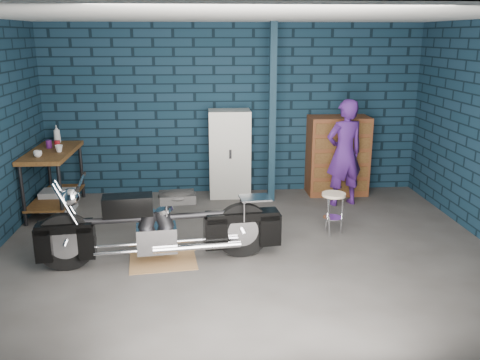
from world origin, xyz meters
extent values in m
plane|color=#4D4A48|center=(0.00, 0.00, 0.00)|extent=(6.00, 6.00, 0.00)
cube|color=#0F2635|center=(0.00, 2.50, 1.35)|extent=(6.00, 0.02, 2.70)
cube|color=silver|center=(0.00, 0.00, 2.70)|extent=(6.00, 5.00, 0.02)
cube|color=#112837|center=(0.55, 1.95, 1.35)|extent=(0.10, 0.10, 2.70)
cube|color=brown|center=(-2.68, 1.69, 0.46)|extent=(0.60, 1.40, 0.91)
cube|color=#92643F|center=(-0.98, -0.22, 0.00)|extent=(0.81, 0.65, 0.01)
imported|color=#451D70|center=(1.61, 1.67, 0.81)|extent=(0.67, 0.52, 1.61)
cube|color=#9A9CA2|center=(-2.66, 1.72, 0.15)|extent=(0.48, 0.34, 0.30)
cube|color=beige|center=(-0.08, 2.23, 0.69)|extent=(0.65, 0.46, 1.39)
cube|color=brown|center=(1.66, 2.23, 0.63)|extent=(0.95, 0.53, 1.26)
imported|color=beige|center=(-2.74, 1.28, 0.95)|extent=(0.13, 0.13, 0.09)
imported|color=beige|center=(-2.54, 1.58, 0.96)|extent=(0.12, 0.12, 0.10)
cylinder|color=#511861|center=(-2.76, 1.86, 0.97)|extent=(0.11, 0.11, 0.12)
cylinder|color=maroon|center=(-2.63, 1.84, 0.97)|extent=(0.11, 0.11, 0.11)
imported|color=#9A9CA2|center=(-2.73, 2.23, 1.05)|extent=(0.13, 0.13, 0.27)
camera|label=1|loc=(-0.48, -5.62, 2.50)|focal=38.00mm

